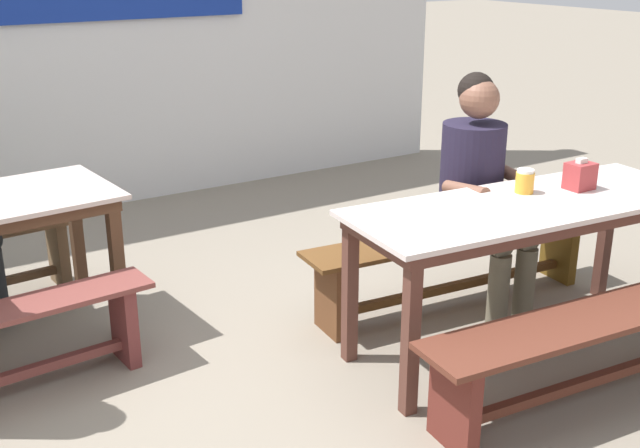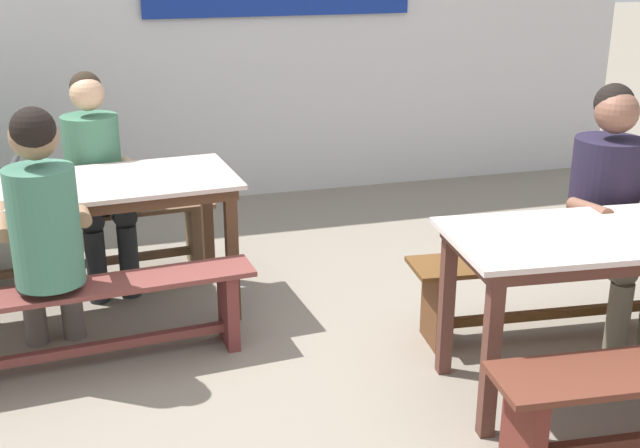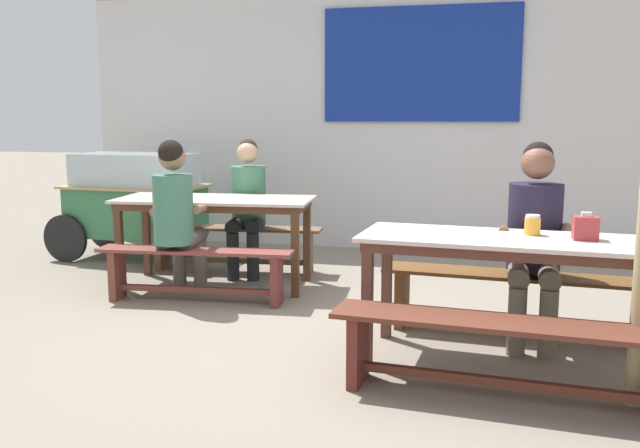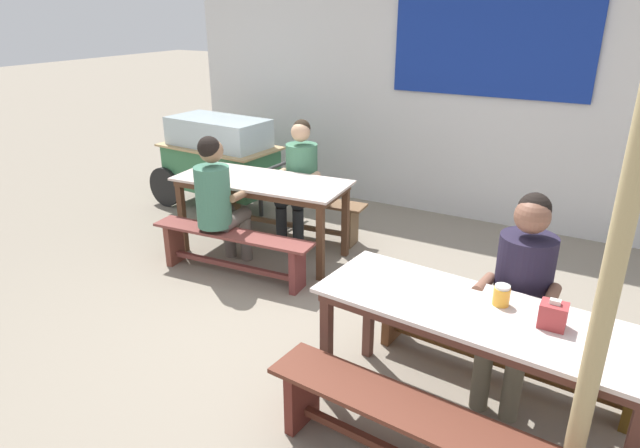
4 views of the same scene
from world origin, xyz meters
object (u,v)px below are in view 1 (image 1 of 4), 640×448
bench_near_front (606,338)px  dining_table_near (528,217)px  person_right_near_table (479,181)px  tissue_box (580,176)px  condiment_jar (525,181)px  bench_near_back (455,256)px

bench_near_front → dining_table_near: bearing=84.9°
person_right_near_table → tissue_box: person_right_near_table is taller
condiment_jar → bench_near_front: bearing=-101.0°
person_right_near_table → tissue_box: 0.52m
dining_table_near → bench_near_back: (0.05, 0.54, -0.39)m
dining_table_near → tissue_box: (0.36, 0.02, 0.15)m
dining_table_near → bench_near_front: dining_table_near is taller
dining_table_near → bench_near_back: 0.67m
person_right_near_table → tissue_box: size_ratio=8.22×
bench_near_back → bench_near_front: (-0.10, -1.09, 0.01)m
condiment_jar → bench_near_back: bearing=94.2°
bench_near_back → condiment_jar: size_ratio=15.34×
bench_near_back → person_right_near_table: size_ratio=1.41×
bench_near_back → condiment_jar: (0.03, -0.43, 0.53)m
bench_near_back → condiment_jar: 0.68m
dining_table_near → person_right_near_table: 0.49m
bench_near_back → tissue_box: size_ratio=11.56×
dining_table_near → bench_near_back: bearing=84.9°
bench_near_front → tissue_box: size_ratio=11.86×
person_right_near_table → condiment_jar: 0.37m
dining_table_near → condiment_jar: size_ratio=15.71×
bench_near_front → condiment_jar: bearing=79.0°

